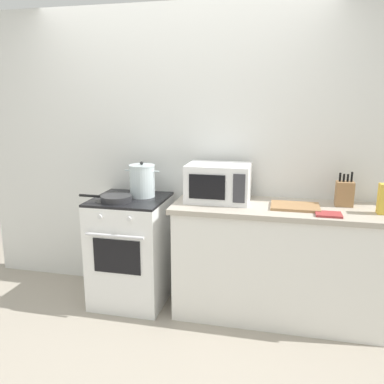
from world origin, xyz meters
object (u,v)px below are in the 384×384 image
(stock_pot, at_px, (142,181))
(pasta_box, at_px, (384,199))
(frying_pan, at_px, (116,198))
(knife_block, at_px, (344,193))
(microwave, at_px, (219,183))
(oven_mitt, at_px, (329,214))
(stove, at_px, (131,250))
(cutting_board, at_px, (295,206))

(stock_pot, distance_m, pasta_box, 1.87)
(frying_pan, relative_size, knife_block, 1.68)
(frying_pan, bearing_deg, microwave, 14.75)
(knife_block, distance_m, pasta_box, 0.30)
(stock_pot, xyz_separation_m, oven_mitt, (1.48, -0.24, -0.13))
(microwave, height_order, pasta_box, microwave)
(frying_pan, xyz_separation_m, knife_block, (1.77, 0.27, 0.07))
(stock_pot, distance_m, oven_mitt, 1.50)
(stove, height_order, oven_mitt, oven_mitt)
(microwave, relative_size, cutting_board, 1.39)
(microwave, bearing_deg, stove, -173.87)
(stock_pot, bearing_deg, frying_pan, -126.01)
(stove, relative_size, oven_mitt, 5.11)
(pasta_box, height_order, oven_mitt, pasta_box)
(knife_block, bearing_deg, oven_mitt, -114.76)
(frying_pan, xyz_separation_m, cutting_board, (1.40, 0.13, -0.02))
(stock_pot, relative_size, microwave, 0.60)
(microwave, bearing_deg, oven_mitt, -15.99)
(stock_pot, height_order, knife_block, stock_pot)
(oven_mitt, bearing_deg, knife_block, 65.24)
(frying_pan, bearing_deg, stove, 64.00)
(pasta_box, bearing_deg, cutting_board, 177.19)
(knife_block, bearing_deg, stove, -175.27)
(frying_pan, relative_size, oven_mitt, 2.50)
(microwave, bearing_deg, frying_pan, -165.25)
(stove, distance_m, oven_mitt, 1.64)
(stove, height_order, microwave, microwave)
(knife_block, bearing_deg, microwave, -176.34)
(microwave, xyz_separation_m, knife_block, (0.97, 0.06, -0.05))
(stove, distance_m, microwave, 0.96)
(knife_block, distance_m, oven_mitt, 0.34)
(frying_pan, height_order, pasta_box, pasta_box)
(knife_block, bearing_deg, frying_pan, -171.24)
(microwave, distance_m, cutting_board, 0.62)
(cutting_board, bearing_deg, stove, -179.95)
(frying_pan, distance_m, microwave, 0.84)
(microwave, bearing_deg, knife_block, 3.66)
(microwave, height_order, oven_mitt, microwave)
(frying_pan, height_order, cutting_board, frying_pan)
(oven_mitt, bearing_deg, microwave, 164.01)
(stock_pot, bearing_deg, stove, -138.53)
(stove, relative_size, microwave, 1.84)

